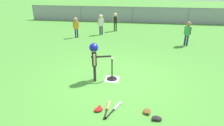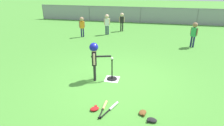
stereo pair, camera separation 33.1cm
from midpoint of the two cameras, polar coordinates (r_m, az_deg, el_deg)
ground_plane at (r=5.94m, az=3.08°, el=-5.39°), size 60.00×60.00×0.00m
home_plate at (r=6.04m, az=1.57°, el=-4.79°), size 0.44×0.44×0.01m
batting_tee at (r=6.00m, az=1.59°, el=-3.95°), size 0.32×0.32×0.66m
baseball_on_tee at (r=5.75m, az=1.65°, el=1.36°), size 0.07×0.07×0.07m
batter_child at (r=5.67m, az=-3.64°, el=2.65°), size 0.63×0.33×1.20m
fielder_deep_right at (r=10.73m, az=-8.06°, el=11.33°), size 0.29×0.22×1.09m
fielder_deep_left at (r=11.98m, az=3.78°, el=12.78°), size 0.33×0.22×1.12m
fielder_near_left at (r=9.67m, az=24.17°, el=8.56°), size 0.29×0.25×1.16m
fielder_near_right at (r=11.13m, az=-0.64°, el=12.19°), size 0.33×0.23×1.16m
spare_bat_silver at (r=4.73m, az=2.06°, el=-13.09°), size 0.31×0.68×0.06m
spare_bat_wood at (r=4.75m, az=-0.35°, el=-12.91°), size 0.07×0.67×0.06m
glove_by_plate at (r=4.64m, az=11.20°, el=-14.32°), size 0.24×0.27×0.07m
glove_near_bats at (r=4.48m, az=13.93°, el=-16.21°), size 0.25×0.20×0.07m
glove_tossed_aside at (r=4.69m, az=-3.14°, el=-13.46°), size 0.27×0.27×0.07m
outfield_fence at (r=14.88m, az=9.14°, el=14.12°), size 16.06×0.06×1.15m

